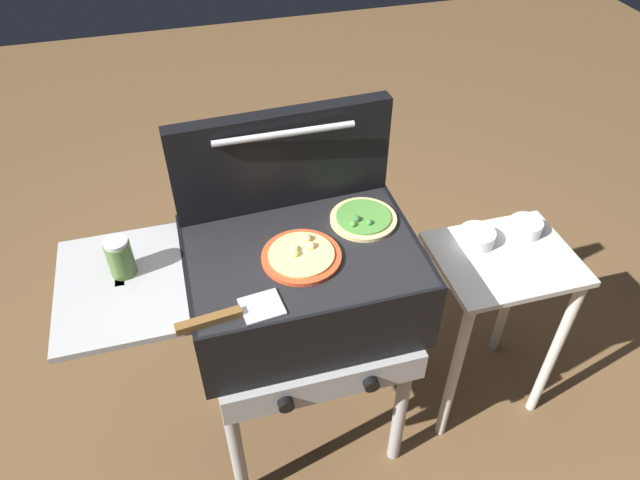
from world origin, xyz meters
The scene contains 10 objects.
ground_plane centered at (0.00, 0.00, 0.00)m, with size 8.00×8.00×0.00m, color brown.
grill centered at (-0.01, 0.00, 0.76)m, with size 0.96×0.53×0.90m.
grill_lid_open centered at (0.00, 0.21, 1.05)m, with size 0.63×0.09×0.30m.
pizza_cheese centered at (-0.01, -0.03, 0.91)m, with size 0.21×0.21×0.03m.
pizza_veggie centered at (0.20, 0.07, 0.91)m, with size 0.19×0.19×0.03m.
sauce_jar centered at (-0.47, 0.04, 0.95)m, with size 0.07×0.07×0.11m.
spatula centered at (-0.22, -0.19, 0.91)m, with size 0.26×0.10×0.02m.
prep_table centered at (0.66, 0.00, 0.51)m, with size 0.44×0.36×0.71m.
topping_bowl_near centered at (0.78, 0.09, 0.73)m, with size 0.11×0.11×0.04m.
topping_bowl_far centered at (0.60, 0.09, 0.73)m, with size 0.12×0.12×0.04m.
Camera 1 is at (-0.26, -1.13, 1.96)m, focal length 32.49 mm.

